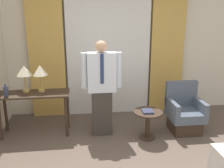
{
  "coord_description": "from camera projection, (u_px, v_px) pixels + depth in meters",
  "views": [
    {
      "loc": [
        -0.54,
        -2.3,
        2.08
      ],
      "look_at": [
        -0.07,
        1.53,
        0.95
      ],
      "focal_mm": 40.0,
      "sensor_mm": 36.0,
      "label": 1
    }
  ],
  "objects": [
    {
      "name": "bottle_near_edge",
      "position": [
        6.0,
        91.0,
        4.02
      ],
      "size": [
        0.07,
        0.07,
        0.21
      ],
      "color": "#2D3851",
      "rests_on": "desk"
    },
    {
      "name": "curtain_sheer_center",
      "position": [
        109.0,
        52.0,
        4.98
      ],
      "size": [
        1.66,
        0.06,
        2.58
      ],
      "color": "white",
      "rests_on": "ground_plane"
    },
    {
      "name": "table_lamp_right",
      "position": [
        40.0,
        71.0,
        4.2
      ],
      "size": [
        0.25,
        0.25,
        0.46
      ],
      "color": "tan",
      "rests_on": "desk"
    },
    {
      "name": "curtain_drape_right",
      "position": [
        167.0,
        51.0,
        5.12
      ],
      "size": [
        0.68,
        0.06,
        2.58
      ],
      "color": "gold",
      "rests_on": "ground_plane"
    },
    {
      "name": "wall_back",
      "position": [
        108.0,
        48.0,
        5.09
      ],
      "size": [
        10.0,
        0.06,
        2.7
      ],
      "color": "silver",
      "rests_on": "ground_plane"
    },
    {
      "name": "armchair",
      "position": [
        184.0,
        114.0,
        4.46
      ],
      "size": [
        0.58,
        0.59,
        0.86
      ],
      "color": "#38281E",
      "rests_on": "ground_plane"
    },
    {
      "name": "curtain_drape_left",
      "position": [
        47.0,
        53.0,
        4.84
      ],
      "size": [
        0.68,
        0.06,
        2.58
      ],
      "color": "gold",
      "rests_on": "ground_plane"
    },
    {
      "name": "side_table",
      "position": [
        148.0,
        120.0,
        4.17
      ],
      "size": [
        0.48,
        0.48,
        0.48
      ],
      "color": "#38281E",
      "rests_on": "ground_plane"
    },
    {
      "name": "desk",
      "position": [
        34.0,
        100.0,
        4.24
      ],
      "size": [
        1.2,
        0.46,
        0.75
      ],
      "color": "#38281E",
      "rests_on": "ground_plane"
    },
    {
      "name": "table_lamp_left",
      "position": [
        24.0,
        72.0,
        4.17
      ],
      "size": [
        0.25,
        0.25,
        0.46
      ],
      "color": "tan",
      "rests_on": "desk"
    },
    {
      "name": "book",
      "position": [
        147.0,
        111.0,
        4.1
      ],
      "size": [
        0.17,
        0.2,
        0.03
      ],
      "color": "#2D334C",
      "rests_on": "side_table"
    },
    {
      "name": "person",
      "position": [
        102.0,
        86.0,
        4.16
      ],
      "size": [
        0.68,
        0.22,
        1.63
      ],
      "color": "#38332D",
      "rests_on": "ground_plane"
    }
  ]
}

